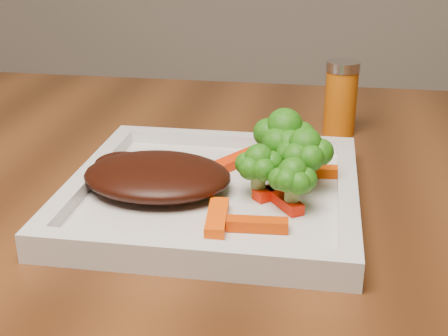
# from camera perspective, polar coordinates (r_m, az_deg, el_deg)

# --- Properties ---
(plate) EXTENTS (0.27, 0.27, 0.01)m
(plate) POSITION_cam_1_polar(r_m,az_deg,el_deg) (0.60, -0.94, -2.67)
(plate) COLOR silver
(plate) RESTS_ON dining_table
(steak) EXTENTS (0.15, 0.12, 0.03)m
(steak) POSITION_cam_1_polar(r_m,az_deg,el_deg) (0.60, -6.13, -0.71)
(steak) COLOR black
(steak) RESTS_ON plate
(broccoli_0) EXTENTS (0.09, 0.09, 0.07)m
(broccoli_0) POSITION_cam_1_polar(r_m,az_deg,el_deg) (0.62, 5.49, 2.09)
(broccoli_0) COLOR #126410
(broccoli_0) RESTS_ON plate
(broccoli_1) EXTENTS (0.08, 0.08, 0.06)m
(broccoli_1) POSITION_cam_1_polar(r_m,az_deg,el_deg) (0.59, 7.37, 0.79)
(broccoli_1) COLOR #165C0F
(broccoli_1) RESTS_ON plate
(broccoli_2) EXTENTS (0.05, 0.05, 0.06)m
(broccoli_2) POSITION_cam_1_polar(r_m,az_deg,el_deg) (0.55, 6.28, -1.14)
(broccoli_2) COLOR #1F6D12
(broccoli_2) RESTS_ON plate
(broccoli_3) EXTENTS (0.05, 0.05, 0.06)m
(broccoli_3) POSITION_cam_1_polar(r_m,az_deg,el_deg) (0.57, 3.17, 0.12)
(broccoli_3) COLOR #2F7713
(broccoli_3) RESTS_ON plate
(carrot_0) EXTENTS (0.05, 0.02, 0.01)m
(carrot_0) POSITION_cam_1_polar(r_m,az_deg,el_deg) (0.53, 3.07, -5.17)
(carrot_0) COLOR #C83903
(carrot_0) RESTS_ON plate
(carrot_2) EXTENTS (0.02, 0.06, 0.01)m
(carrot_2) POSITION_cam_1_polar(r_m,az_deg,el_deg) (0.54, -0.64, -4.57)
(carrot_2) COLOR #F74B04
(carrot_2) RESTS_ON plate
(carrot_3) EXTENTS (0.05, 0.02, 0.01)m
(carrot_3) POSITION_cam_1_polar(r_m,az_deg,el_deg) (0.64, 9.23, -0.32)
(carrot_3) COLOR #D64303
(carrot_3) RESTS_ON plate
(carrot_4) EXTENTS (0.05, 0.06, 0.01)m
(carrot_4) POSITION_cam_1_polar(r_m,az_deg,el_deg) (0.66, 1.20, 0.74)
(carrot_4) COLOR red
(carrot_4) RESTS_ON plate
(carrot_5) EXTENTS (0.04, 0.05, 0.01)m
(carrot_5) POSITION_cam_1_polar(r_m,az_deg,el_deg) (0.57, 5.49, -2.97)
(carrot_5) COLOR red
(carrot_5) RESTS_ON plate
(carrot_6) EXTENTS (0.05, 0.05, 0.01)m
(carrot_6) POSITION_cam_1_polar(r_m,az_deg,el_deg) (0.59, 5.11, -2.00)
(carrot_6) COLOR red
(carrot_6) RESTS_ON plate
(spice_shaker) EXTENTS (0.05, 0.05, 0.09)m
(spice_shaker) POSITION_cam_1_polar(r_m,az_deg,el_deg) (0.79, 10.63, 6.30)
(spice_shaker) COLOR #B9580A
(spice_shaker) RESTS_ON dining_table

